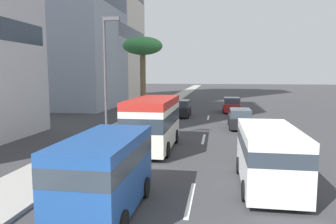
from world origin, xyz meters
TOP-DOWN VIEW (x-y plane):
  - ground_plane at (31.50, 0.00)m, footprint 198.00×198.00m
  - sidewalk_right at (31.50, 6.39)m, footprint 162.00×2.74m
  - lane_stripe_near at (5.03, 0.00)m, footprint 3.20×0.16m
  - lane_stripe_mid at (15.41, 0.00)m, footprint 3.20×0.16m
  - lane_stripe_far at (26.05, 0.00)m, footprint 3.20×0.16m
  - minibus_lead at (12.19, 2.76)m, footprint 6.20×2.39m
  - van_second at (3.62, 2.55)m, footprint 4.62×2.13m
  - van_third at (6.73, -2.84)m, footprint 5.13×2.18m
  - car_fourth at (20.37, -2.68)m, footprint 4.54×1.80m
  - car_fifth at (30.88, -2.47)m, footprint 4.20×1.92m
  - car_sixth at (26.53, 2.80)m, footprint 4.25×1.85m
  - pedestrian_near_lamp at (21.05, 7.18)m, footprint 0.30×0.35m
  - palm_tree at (25.04, 6.37)m, footprint 3.86×3.86m
  - street_lamp at (11.77, 5.31)m, footprint 0.24×0.97m

SIDE VIEW (x-z plane):
  - ground_plane at x=31.50m, z-range 0.00..0.00m
  - lane_stripe_near at x=5.03m, z-range 0.00..0.01m
  - lane_stripe_mid at x=15.41m, z-range 0.00..0.01m
  - lane_stripe_far at x=26.05m, z-range 0.00..0.01m
  - sidewalk_right at x=31.50m, z-range 0.00..0.15m
  - car_fourth at x=20.37m, z-range -0.04..1.50m
  - car_sixth at x=26.53m, z-range -0.05..1.60m
  - car_fifth at x=30.88m, z-range -0.05..1.63m
  - pedestrian_near_lamp at x=21.05m, z-range 0.25..2.04m
  - van_third at x=6.73m, z-range 0.17..2.46m
  - van_second at x=3.62m, z-range 0.17..2.58m
  - minibus_lead at x=12.19m, z-range 0.14..3.08m
  - street_lamp at x=11.77m, z-range 0.96..8.29m
  - palm_tree at x=25.04m, z-range 2.90..10.62m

